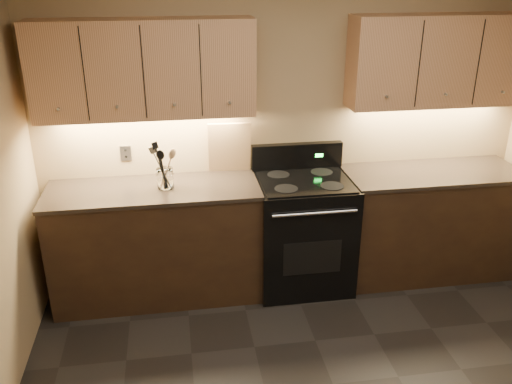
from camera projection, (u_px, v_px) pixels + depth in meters
wall_back at (287, 124)px, 4.40m from camera, size 4.00×0.04×2.60m
counter_left at (157, 242)px, 4.29m from camera, size 1.62×0.62×0.93m
counter_right at (427, 222)px, 4.62m from camera, size 1.46×0.62×0.93m
stove at (302, 231)px, 4.44m from camera, size 0.76×0.68×1.14m
upper_cab_left at (144, 69)px, 3.91m from camera, size 1.60×0.30×0.70m
upper_cab_right at (440, 61)px, 4.24m from camera, size 1.44×0.30×0.70m
outlet_plate at (126, 153)px, 4.27m from camera, size 0.08×0.01×0.12m
utensil_crock at (165, 179)px, 4.09m from camera, size 0.15×0.15×0.16m
cutting_board at (229, 147)px, 4.34m from camera, size 0.34×0.12×0.43m
wooden_spoon at (160, 168)px, 4.04m from camera, size 0.17×0.11×0.30m
black_spoon at (164, 164)px, 4.07m from camera, size 0.09×0.18×0.33m
black_turner at (166, 164)px, 4.02m from camera, size 0.18×0.11×0.39m
steel_spatula at (168, 163)px, 4.06m from camera, size 0.21×0.13×0.36m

